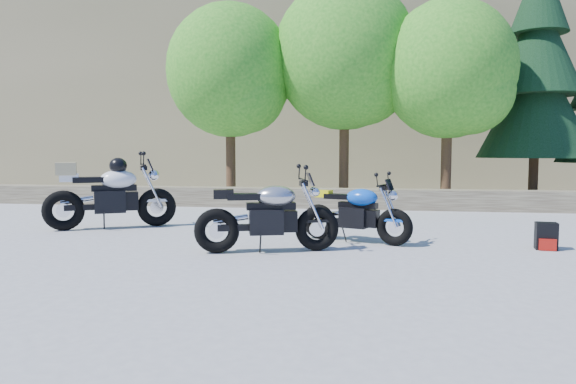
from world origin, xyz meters
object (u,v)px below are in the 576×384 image
object	(u,v)px
silver_bike	(269,217)
backpack	(546,236)
blue_bike	(356,214)
white_bike	(110,194)

from	to	relation	value
silver_bike	backpack	xyz separation A→B (m)	(3.96, 0.81, -0.31)
blue_bike	backpack	distance (m)	2.77
backpack	white_bike	bearing A→B (deg)	179.35
silver_bike	white_bike	xyz separation A→B (m)	(-3.34, 1.76, 0.14)
silver_bike	backpack	size ratio (longest dim) A/B	5.10
white_bike	blue_bike	distance (m)	4.61
blue_bike	white_bike	bearing A→B (deg)	-168.66
white_bike	backpack	world-z (taller)	white_bike
white_bike	blue_bike	world-z (taller)	white_bike
silver_bike	backpack	distance (m)	4.05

